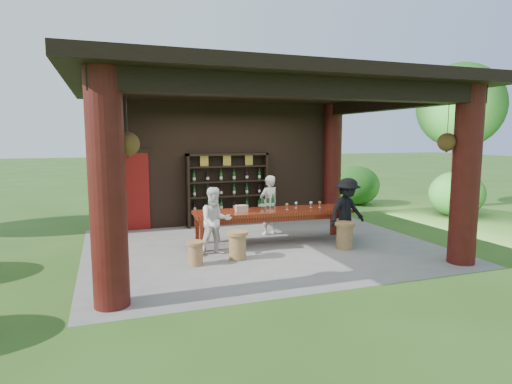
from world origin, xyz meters
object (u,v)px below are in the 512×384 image
object	(u,v)px
stool_near_right	(345,235)
guest_man	(347,212)
tasting_table	(273,215)
guest_woman	(215,221)
wine_shelf	(228,189)
host	(269,205)
stool_near_left	(237,244)
stool_far_left	(196,253)
napkin_basket	(241,208)

from	to	relation	value
stool_near_right	guest_man	xyz separation A→B (m)	(0.21, 0.28, 0.44)
tasting_table	guest_man	bearing A→B (deg)	-26.74
guest_woman	wine_shelf	bearing A→B (deg)	66.01
host	stool_near_left	bearing A→B (deg)	34.32
stool_near_left	guest_man	bearing A→B (deg)	6.16
stool_far_left	napkin_basket	xyz separation A→B (m)	(1.26, 1.14, 0.58)
wine_shelf	guest_man	world-z (taller)	wine_shelf
tasting_table	stool_far_left	world-z (taller)	tasting_table
wine_shelf	guest_woman	size ratio (longest dim) A/B	1.60
wine_shelf	guest_woman	xyz separation A→B (m)	(-1.03, -2.76, -0.29)
napkin_basket	host	bearing A→B (deg)	39.89
stool_near_right	napkin_basket	world-z (taller)	napkin_basket
stool_near_right	host	bearing A→B (deg)	119.82
wine_shelf	stool_near_right	world-z (taller)	wine_shelf
wine_shelf	stool_near_right	bearing A→B (deg)	-62.26
stool_near_left	napkin_basket	bearing A→B (deg)	68.35
napkin_basket	stool_far_left	bearing A→B (deg)	-137.84
tasting_table	napkin_basket	bearing A→B (deg)	179.61
stool_near_right	stool_far_left	bearing A→B (deg)	-177.86
stool_near_left	stool_far_left	xyz separation A→B (m)	(-0.85, -0.12, -0.06)
stool_far_left	guest_woman	world-z (taller)	guest_woman
wine_shelf	host	distance (m)	1.56
host	guest_man	size ratio (longest dim) A/B	0.97
stool_near_left	wine_shelf	bearing A→B (deg)	77.56
guest_woman	guest_man	xyz separation A→B (m)	(2.94, -0.17, 0.05)
wine_shelf	tasting_table	size ratio (longest dim) A/B	0.61
tasting_table	napkin_basket	xyz separation A→B (m)	(-0.75, 0.01, 0.18)
stool_near_right	stool_far_left	distance (m)	3.25
stool_near_right	stool_near_left	bearing A→B (deg)	-179.91
stool_far_left	guest_woman	bearing A→B (deg)	47.34
stool_far_left	guest_man	size ratio (longest dim) A/B	0.30
stool_far_left	guest_woman	size ratio (longest dim) A/B	0.33
host	guest_man	xyz separation A→B (m)	(1.25, -1.54, 0.02)
tasting_table	napkin_basket	world-z (taller)	napkin_basket
stool_near_right	stool_far_left	world-z (taller)	stool_near_right
stool_far_left	tasting_table	bearing A→B (deg)	29.44
guest_woman	napkin_basket	xyz separation A→B (m)	(0.73, 0.57, 0.13)
tasting_table	guest_man	world-z (taller)	guest_man
host	tasting_table	bearing A→B (deg)	56.87
guest_woman	stool_near_right	bearing A→B (deg)	-12.83
stool_near_left	stool_near_right	world-z (taller)	stool_near_right
wine_shelf	guest_man	distance (m)	3.50
napkin_basket	stool_near_left	bearing A→B (deg)	-111.65
host	napkin_basket	xyz separation A→B (m)	(-0.95, -0.80, 0.10)
stool_far_left	guest_man	xyz separation A→B (m)	(3.46, 0.40, 0.51)
wine_shelf	tasting_table	bearing A→B (deg)	-78.54
stool_far_left	stool_near_right	bearing A→B (deg)	2.14
stool_far_left	guest_woman	distance (m)	0.90
guest_woman	napkin_basket	distance (m)	0.93
stool_far_left	host	xyz separation A→B (m)	(2.21, 1.94, 0.49)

